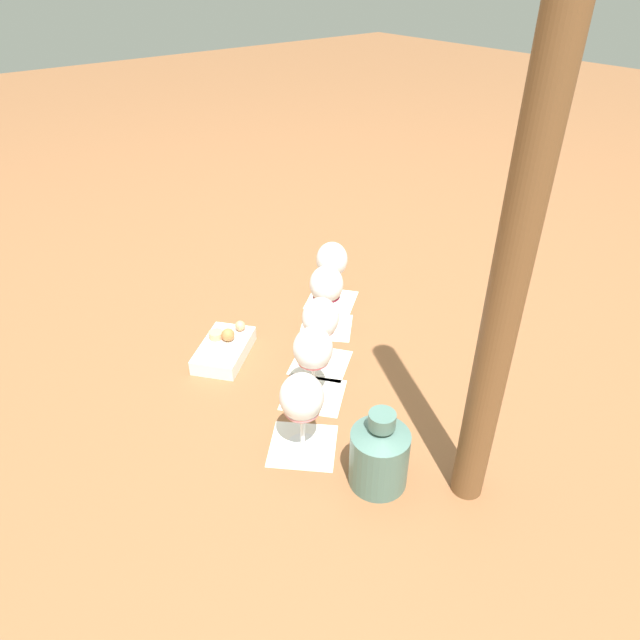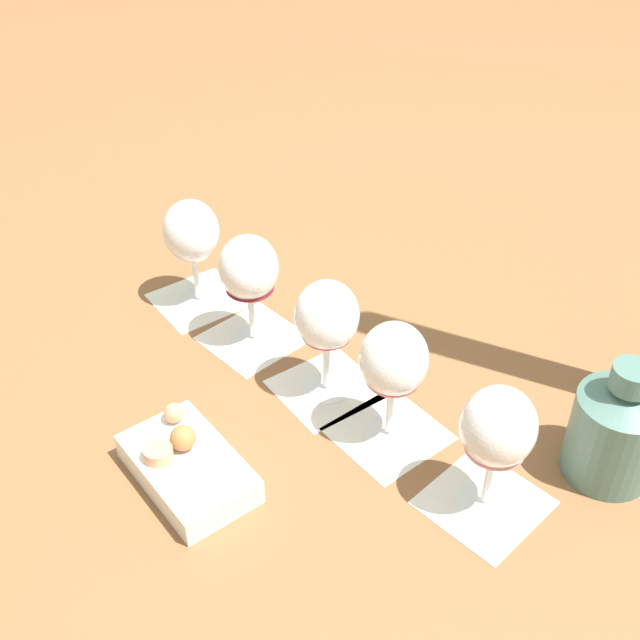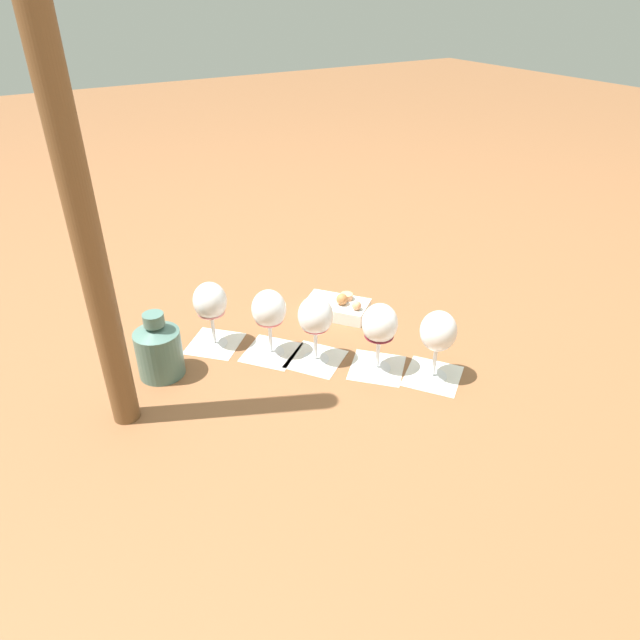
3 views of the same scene
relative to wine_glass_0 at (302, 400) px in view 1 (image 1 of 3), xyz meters
The scene contains 14 objects.
ground_plane 0.28m from the wine_glass_0, 46.08° to the right, with size 8.00×8.00×0.00m, color brown.
tasting_card_0 0.11m from the wine_glass_0, 63.43° to the right, with size 0.16×0.16×0.00m.
tasting_card_1 0.18m from the wine_glass_0, 46.02° to the right, with size 0.16×0.16×0.00m.
tasting_card_2 0.27m from the wine_glass_0, 46.21° to the right, with size 0.16×0.16×0.00m.
tasting_card_3 0.40m from the wine_glass_0, 45.56° to the right, with size 0.16×0.16×0.00m.
tasting_card_4 0.52m from the wine_glass_0, 45.57° to the right, with size 0.16×0.16×0.00m.
wine_glass_0 is the anchor object (origin of this frame).
wine_glass_1 0.14m from the wine_glass_0, 46.02° to the right, with size 0.08×0.08×0.16m.
wine_glass_2 0.25m from the wine_glass_0, 46.21° to the right, with size 0.08×0.08×0.16m.
wine_glass_3 0.39m from the wine_glass_0, 45.56° to the right, with size 0.08×0.08×0.16m.
wine_glass_4 0.51m from the wine_glass_0, 45.57° to the right, with size 0.08×0.08×0.16m.
ceramic_vase 0.16m from the wine_glass_0, 160.36° to the right, with size 0.10×0.10×0.15m.
snack_dish 0.34m from the wine_glass_0, ahead, with size 0.17×0.18×0.06m.
umbrella_pole 0.43m from the wine_glass_0, 147.96° to the right, with size 0.05×0.05×0.84m.
Camera 1 is at (-0.77, 0.62, 0.76)m, focal length 32.00 mm.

